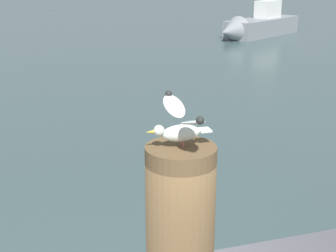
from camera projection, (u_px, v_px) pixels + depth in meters
The scene contains 3 objects.
mooring_post at pixel (180, 231), 3.08m from camera, with size 0.43×0.43×1.11m, color brown.
seagull at pixel (180, 125), 2.87m from camera, with size 0.39×0.62×0.27m.
boat_grey at pixel (255, 26), 26.14m from camera, with size 6.11×4.50×2.00m.
Camera 1 is at (-0.31, -3.13, 3.61)m, focal length 53.23 mm.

